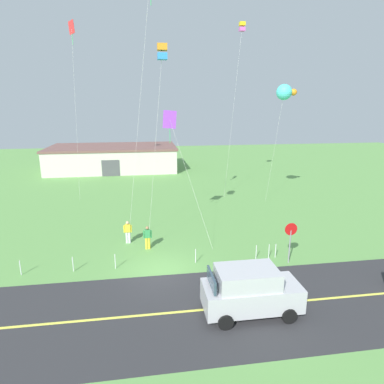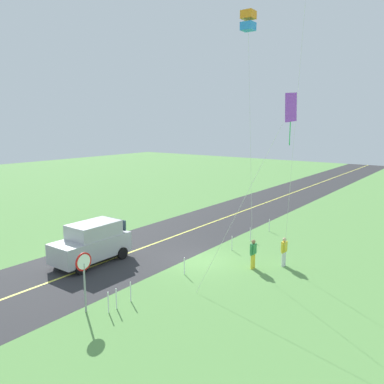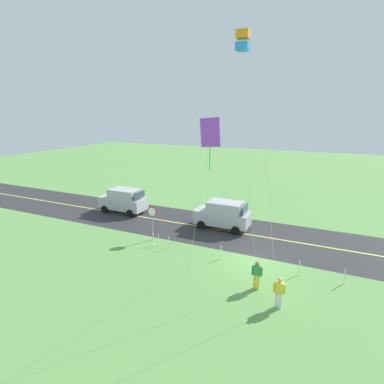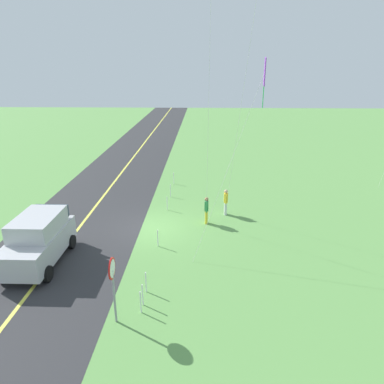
% 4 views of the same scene
% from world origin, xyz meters
% --- Properties ---
extents(ground_plane, '(120.00, 120.00, 0.10)m').
position_xyz_m(ground_plane, '(0.00, 0.00, -0.05)').
color(ground_plane, '#60994C').
extents(asphalt_road, '(120.00, 7.00, 0.00)m').
position_xyz_m(asphalt_road, '(0.00, -4.00, 0.00)').
color(asphalt_road, '#2D2D30').
rests_on(asphalt_road, ground).
extents(road_centre_stripe, '(120.00, 0.16, 0.00)m').
position_xyz_m(road_centre_stripe, '(0.00, -4.00, 0.01)').
color(road_centre_stripe, '#E5E04C').
rests_on(road_centre_stripe, asphalt_road).
extents(car_suv_foreground, '(4.40, 2.12, 2.24)m').
position_xyz_m(car_suv_foreground, '(3.78, -4.51, 1.15)').
color(car_suv_foreground, '#B7B7BC').
rests_on(car_suv_foreground, ground).
extents(car_parked_east_near, '(4.40, 2.12, 2.24)m').
position_xyz_m(car_parked_east_near, '(13.63, -4.53, 1.15)').
color(car_parked_east_near, '#B7B7BC').
rests_on(car_parked_east_near, ground).
extents(stop_sign, '(0.76, 0.08, 2.56)m').
position_xyz_m(stop_sign, '(7.72, -0.10, 1.80)').
color(stop_sign, gray).
rests_on(stop_sign, ground).
extents(person_adult_near, '(0.58, 0.22, 1.60)m').
position_xyz_m(person_adult_near, '(-0.71, 3.15, 0.86)').
color(person_adult_near, yellow).
rests_on(person_adult_near, ground).
extents(person_adult_companion, '(0.58, 0.22, 1.60)m').
position_xyz_m(person_adult_companion, '(-2.04, 4.32, 0.86)').
color(person_adult_companion, silver).
rests_on(person_adult_companion, ground).
extents(kite_red_low, '(1.53, 0.56, 12.70)m').
position_xyz_m(kite_red_low, '(0.52, 3.19, 12.22)').
color(kite_red_low, silver).
rests_on(kite_red_low, ground).
extents(kite_green_far, '(2.97, 3.24, 8.97)m').
position_xyz_m(kite_green_far, '(1.12, 5.61, 8.18)').
color(kite_green_far, silver).
rests_on(kite_green_far, ground).
extents(fence_post_1, '(0.05, 0.05, 0.90)m').
position_xyz_m(fence_post_1, '(-5.01, 0.70, 0.45)').
color(fence_post_1, silver).
rests_on(fence_post_1, ground).
extents(fence_post_2, '(0.05, 0.05, 0.90)m').
position_xyz_m(fence_post_2, '(-2.64, 0.70, 0.45)').
color(fence_post_2, silver).
rests_on(fence_post_2, ground).
extents(fence_post_3, '(0.05, 0.05, 0.90)m').
position_xyz_m(fence_post_3, '(2.12, 0.70, 0.45)').
color(fence_post_3, silver).
rests_on(fence_post_3, ground).
extents(fence_post_4, '(0.05, 0.05, 0.90)m').
position_xyz_m(fence_post_4, '(5.94, 0.70, 0.45)').
color(fence_post_4, silver).
rests_on(fence_post_4, ground).
extents(fence_post_5, '(0.05, 0.05, 0.90)m').
position_xyz_m(fence_post_5, '(6.77, 0.70, 0.45)').
color(fence_post_5, silver).
rests_on(fence_post_5, ground).
extents(fence_post_6, '(0.05, 0.05, 0.90)m').
position_xyz_m(fence_post_6, '(7.20, 0.70, 0.45)').
color(fence_post_6, silver).
rests_on(fence_post_6, ground).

